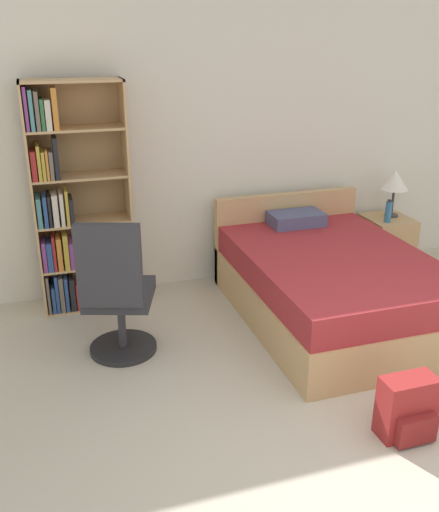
% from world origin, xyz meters
% --- Properties ---
extents(wall_back, '(9.00, 0.06, 2.60)m').
position_xyz_m(wall_back, '(0.00, 3.23, 1.30)').
color(wall_back, silver).
rests_on(wall_back, ground_plane).
extents(bookshelf, '(0.80, 0.33, 1.94)m').
position_xyz_m(bookshelf, '(-1.67, 2.96, 0.92)').
color(bookshelf, tan).
rests_on(bookshelf, ground_plane).
extents(bed, '(1.44, 2.04, 0.85)m').
position_xyz_m(bed, '(0.37, 2.11, 0.31)').
color(bed, tan).
rests_on(bed, ground_plane).
extents(office_chair, '(0.61, 0.68, 1.11)m').
position_xyz_m(office_chair, '(-1.43, 1.98, 0.51)').
color(office_chair, '#232326').
rests_on(office_chair, ground_plane).
extents(nightstand, '(0.43, 0.50, 0.53)m').
position_xyz_m(nightstand, '(1.44, 2.92, 0.27)').
color(nightstand, tan).
rests_on(nightstand, ground_plane).
extents(table_lamp, '(0.27, 0.27, 0.47)m').
position_xyz_m(table_lamp, '(1.50, 2.96, 0.90)').
color(table_lamp, '#333333').
rests_on(table_lamp, nightstand).
extents(water_bottle, '(0.06, 0.06, 0.23)m').
position_xyz_m(water_bottle, '(1.35, 2.80, 0.64)').
color(water_bottle, teal).
rests_on(water_bottle, nightstand).
extents(backpack_red, '(0.34, 0.23, 0.39)m').
position_xyz_m(backpack_red, '(0.08, 0.56, 0.19)').
color(backpack_red, maroon).
rests_on(backpack_red, ground_plane).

